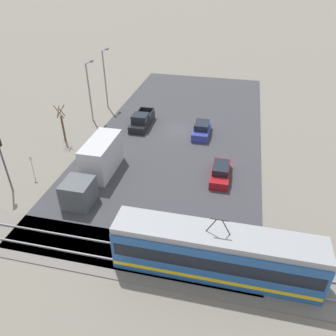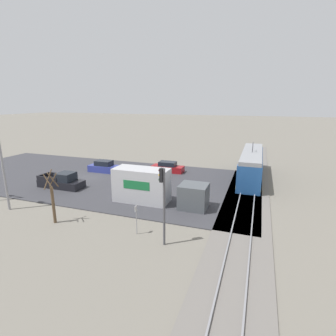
{
  "view_description": "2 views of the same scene",
  "coord_description": "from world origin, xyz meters",
  "px_view_note": "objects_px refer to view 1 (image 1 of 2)",
  "views": [
    {
      "loc": [
        -6.5,
        35.2,
        18.13
      ],
      "look_at": [
        -0.99,
        11.05,
        1.9
      ],
      "focal_mm": 35.0,
      "sensor_mm": 36.0,
      "label": 1
    },
    {
      "loc": [
        28.12,
        20.78,
        9.79
      ],
      "look_at": [
        -0.96,
        10.56,
        1.88
      ],
      "focal_mm": 28.0,
      "sensor_mm": 36.0,
      "label": 2
    }
  ],
  "objects_px": {
    "street_tree": "(63,125)",
    "street_lamp_mid_block": "(90,88)",
    "pickup_truck": "(142,121)",
    "no_parking_sign": "(32,164)",
    "sedan_car_0": "(221,172)",
    "box_truck": "(97,164)",
    "sedan_car_1": "(202,130)",
    "light_rail_tram": "(216,253)",
    "street_lamp_near_crossing": "(105,75)",
    "traffic_light_pole": "(3,157)"
  },
  "relations": [
    {
      "from": "street_tree",
      "to": "street_lamp_mid_block",
      "type": "distance_m",
      "value": 6.66
    },
    {
      "from": "pickup_truck",
      "to": "no_parking_sign",
      "type": "distance_m",
      "value": 14.72
    },
    {
      "from": "pickup_truck",
      "to": "sedan_car_0",
      "type": "distance_m",
      "value": 14.04
    },
    {
      "from": "box_truck",
      "to": "sedan_car_1",
      "type": "relative_size",
      "value": 2.15
    },
    {
      "from": "light_rail_tram",
      "to": "street_lamp_near_crossing",
      "type": "bearing_deg",
      "value": -55.26
    },
    {
      "from": "box_truck",
      "to": "no_parking_sign",
      "type": "height_order",
      "value": "box_truck"
    },
    {
      "from": "pickup_truck",
      "to": "street_lamp_near_crossing",
      "type": "height_order",
      "value": "street_lamp_near_crossing"
    },
    {
      "from": "pickup_truck",
      "to": "street_lamp_mid_block",
      "type": "bearing_deg",
      "value": -4.31
    },
    {
      "from": "traffic_light_pole",
      "to": "street_lamp_mid_block",
      "type": "bearing_deg",
      "value": -93.59
    },
    {
      "from": "traffic_light_pole",
      "to": "pickup_truck",
      "type": "bearing_deg",
      "value": -116.63
    },
    {
      "from": "sedan_car_0",
      "to": "street_lamp_near_crossing",
      "type": "xyz_separation_m",
      "value": [
        17.05,
        -14.25,
        3.84
      ]
    },
    {
      "from": "street_lamp_mid_block",
      "to": "no_parking_sign",
      "type": "distance_m",
      "value": 13.76
    },
    {
      "from": "light_rail_tram",
      "to": "pickup_truck",
      "type": "xyz_separation_m",
      "value": [
        11.2,
        -20.42,
        -1.02
      ]
    },
    {
      "from": "sedan_car_1",
      "to": "street_lamp_near_crossing",
      "type": "relative_size",
      "value": 0.55
    },
    {
      "from": "street_tree",
      "to": "no_parking_sign",
      "type": "bearing_deg",
      "value": 94.01
    },
    {
      "from": "street_lamp_mid_block",
      "to": "no_parking_sign",
      "type": "xyz_separation_m",
      "value": [
        0.27,
        13.45,
        -2.91
      ]
    },
    {
      "from": "light_rail_tram",
      "to": "no_parking_sign",
      "type": "xyz_separation_m",
      "value": [
        18.17,
        -7.47,
        -0.39
      ]
    },
    {
      "from": "light_rail_tram",
      "to": "street_tree",
      "type": "bearing_deg",
      "value": -38.22
    },
    {
      "from": "street_lamp_near_crossing",
      "to": "street_lamp_mid_block",
      "type": "bearing_deg",
      "value": 86.87
    },
    {
      "from": "pickup_truck",
      "to": "street_lamp_mid_block",
      "type": "xyz_separation_m",
      "value": [
        6.7,
        -0.51,
        3.54
      ]
    },
    {
      "from": "traffic_light_pole",
      "to": "street_lamp_near_crossing",
      "type": "relative_size",
      "value": 0.71
    },
    {
      "from": "street_tree",
      "to": "street_lamp_mid_block",
      "type": "xyz_separation_m",
      "value": [
        -0.78,
        -6.21,
        2.27
      ]
    },
    {
      "from": "no_parking_sign",
      "to": "light_rail_tram",
      "type": "bearing_deg",
      "value": 157.64
    },
    {
      "from": "sedan_car_0",
      "to": "no_parking_sign",
      "type": "xyz_separation_m",
      "value": [
        17.57,
        3.73,
        0.72
      ]
    },
    {
      "from": "box_truck",
      "to": "sedan_car_0",
      "type": "bearing_deg",
      "value": -167.18
    },
    {
      "from": "pickup_truck",
      "to": "street_tree",
      "type": "bearing_deg",
      "value": 37.31
    },
    {
      "from": "sedan_car_0",
      "to": "street_lamp_mid_block",
      "type": "xyz_separation_m",
      "value": [
        17.3,
        -9.71,
        3.62
      ]
    },
    {
      "from": "street_lamp_near_crossing",
      "to": "no_parking_sign",
      "type": "distance_m",
      "value": 18.26
    },
    {
      "from": "box_truck",
      "to": "no_parking_sign",
      "type": "xyz_separation_m",
      "value": [
        6.16,
        1.14,
        -0.23
      ]
    },
    {
      "from": "box_truck",
      "to": "sedan_car_1",
      "type": "distance_m",
      "value": 13.91
    },
    {
      "from": "street_lamp_near_crossing",
      "to": "street_lamp_mid_block",
      "type": "distance_m",
      "value": 4.55
    },
    {
      "from": "traffic_light_pole",
      "to": "sedan_car_1",
      "type": "bearing_deg",
      "value": -136.36
    },
    {
      "from": "box_truck",
      "to": "pickup_truck",
      "type": "bearing_deg",
      "value": -93.96
    },
    {
      "from": "pickup_truck",
      "to": "traffic_light_pole",
      "type": "bearing_deg",
      "value": 63.37
    },
    {
      "from": "light_rail_tram",
      "to": "no_parking_sign",
      "type": "distance_m",
      "value": 19.66
    },
    {
      "from": "street_lamp_near_crossing",
      "to": "street_lamp_mid_block",
      "type": "relative_size",
      "value": 1.06
    },
    {
      "from": "light_rail_tram",
      "to": "sedan_car_0",
      "type": "distance_m",
      "value": 11.28
    },
    {
      "from": "traffic_light_pole",
      "to": "street_tree",
      "type": "bearing_deg",
      "value": -91.28
    },
    {
      "from": "no_parking_sign",
      "to": "pickup_truck",
      "type": "bearing_deg",
      "value": -118.33
    },
    {
      "from": "light_rail_tram",
      "to": "sedan_car_1",
      "type": "xyz_separation_m",
      "value": [
        3.6,
        -19.65,
        -1.04
      ]
    },
    {
      "from": "traffic_light_pole",
      "to": "sedan_car_0",
      "type": "bearing_deg",
      "value": -161.43
    },
    {
      "from": "street_tree",
      "to": "street_lamp_near_crossing",
      "type": "bearing_deg",
      "value": -95.47
    },
    {
      "from": "pickup_truck",
      "to": "traffic_light_pole",
      "type": "relative_size",
      "value": 0.97
    },
    {
      "from": "sedan_car_0",
      "to": "sedan_car_1",
      "type": "xyz_separation_m",
      "value": [
        3.0,
        -8.44,
        0.07
      ]
    },
    {
      "from": "sedan_car_0",
      "to": "sedan_car_1",
      "type": "relative_size",
      "value": 1.05
    },
    {
      "from": "box_truck",
      "to": "traffic_light_pole",
      "type": "bearing_deg",
      "value": 27.26
    },
    {
      "from": "light_rail_tram",
      "to": "traffic_light_pole",
      "type": "bearing_deg",
      "value": -15.0
    },
    {
      "from": "sedan_car_1",
      "to": "no_parking_sign",
      "type": "relative_size",
      "value": 1.89
    },
    {
      "from": "sedan_car_0",
      "to": "traffic_light_pole",
      "type": "relative_size",
      "value": 0.82
    },
    {
      "from": "sedan_car_0",
      "to": "no_parking_sign",
      "type": "distance_m",
      "value": 17.98
    }
  ]
}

